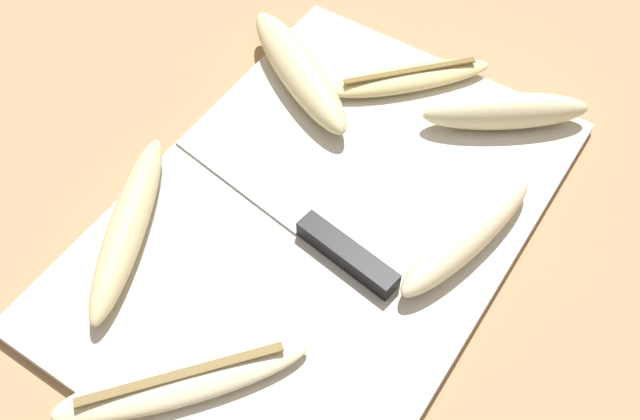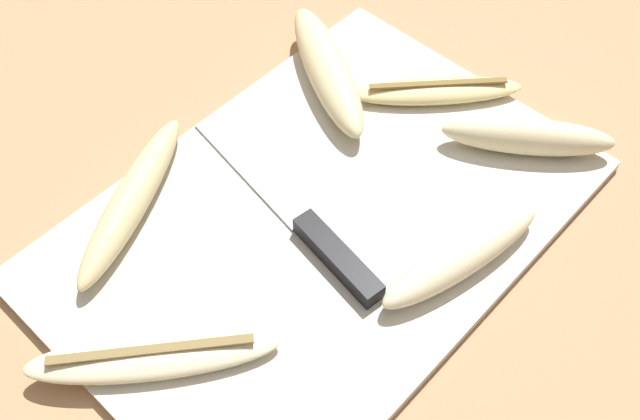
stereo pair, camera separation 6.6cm
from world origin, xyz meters
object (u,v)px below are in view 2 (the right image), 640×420
object	(u,v)px
banana_mellow_near	(132,199)
banana_cream_curved	(528,136)
banana_pale_long	(157,359)
banana_bright_far	(462,256)
banana_spotted_left	(437,91)
knife	(317,236)
banana_soft_right	(327,69)

from	to	relation	value
banana_mellow_near	banana_cream_curved	size ratio (longest dim) A/B	1.27
banana_pale_long	banana_bright_far	world-z (taller)	banana_bright_far
banana_cream_curved	banana_bright_far	distance (m)	0.15
banana_pale_long	banana_cream_curved	distance (m)	0.39
banana_spotted_left	banana_bright_far	bearing A→B (deg)	-136.49
banana_pale_long	banana_mellow_near	size ratio (longest dim) A/B	0.94
knife	banana_mellow_near	world-z (taller)	banana_mellow_near
banana_spotted_left	banana_soft_right	bearing A→B (deg)	122.42
banana_soft_right	banana_mellow_near	bearing A→B (deg)	175.75
knife	banana_mellow_near	distance (m)	0.17
banana_mellow_near	banana_cream_curved	bearing A→B (deg)	-35.78
knife	banana_pale_long	distance (m)	0.17
banana_cream_curved	banana_bright_far	world-z (taller)	banana_cream_curved
banana_mellow_near	banana_soft_right	xyz separation A→B (m)	(0.24, -0.02, 0.00)
banana_mellow_near	banana_pale_long	bearing A→B (deg)	-121.84
knife	banana_mellow_near	xyz separation A→B (m)	(-0.09, 0.14, 0.01)
banana_cream_curved	banana_bright_far	bearing A→B (deg)	-167.08
knife	banana_mellow_near	size ratio (longest dim) A/B	1.36
banana_cream_curved	banana_spotted_left	size ratio (longest dim) A/B	1.00
banana_cream_curved	banana_spotted_left	world-z (taller)	banana_cream_curved
banana_mellow_near	banana_spotted_left	xyz separation A→B (m)	(0.30, -0.11, -0.01)
banana_pale_long	banana_mellow_near	xyz separation A→B (m)	(0.08, 0.13, 0.01)
banana_mellow_near	banana_bright_far	xyz separation A→B (m)	(0.15, -0.25, 0.00)
banana_pale_long	banana_bright_far	bearing A→B (deg)	-26.58
banana_pale_long	banana_cream_curved	xyz separation A→B (m)	(0.38, -0.08, 0.01)
knife	banana_cream_curved	size ratio (longest dim) A/B	1.72
knife	banana_spotted_left	world-z (taller)	banana_spotted_left
banana_mellow_near	banana_bright_far	bearing A→B (deg)	-58.73
banana_soft_right	banana_spotted_left	xyz separation A→B (m)	(0.06, -0.09, -0.01)
knife	banana_spotted_left	xyz separation A→B (m)	(0.21, 0.03, 0.00)
banana_pale_long	banana_cream_curved	bearing A→B (deg)	-12.29
banana_pale_long	banana_mellow_near	distance (m)	0.16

